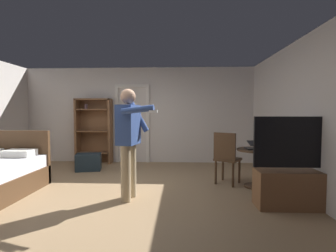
# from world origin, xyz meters

# --- Properties ---
(ground_plane) EXTENTS (6.83, 6.83, 0.00)m
(ground_plane) POSITION_xyz_m (0.00, 0.00, 0.00)
(ground_plane) COLOR #997A56
(wall_back) EXTENTS (6.45, 0.12, 2.59)m
(wall_back) POSITION_xyz_m (0.00, 2.76, 1.29)
(wall_back) COLOR silver
(wall_back) RESTS_ON ground_plane
(wall_right) EXTENTS (0.12, 5.65, 2.59)m
(wall_right) POSITION_xyz_m (3.17, 0.00, 1.29)
(wall_right) COLOR silver
(wall_right) RESTS_ON ground_plane
(doorway_frame) EXTENTS (0.93, 0.08, 2.13)m
(doorway_frame) POSITION_xyz_m (-0.17, 2.68, 1.22)
(doorway_frame) COLOR white
(doorway_frame) RESTS_ON ground_plane
(bookshelf) EXTENTS (0.96, 0.32, 1.74)m
(bookshelf) POSITION_xyz_m (-1.18, 2.54, 0.95)
(bookshelf) COLOR brown
(bookshelf) RESTS_ON ground_plane
(tv_flatscreen) EXTENTS (1.25, 0.40, 1.31)m
(tv_flatscreen) POSITION_xyz_m (2.81, -0.45, 0.39)
(tv_flatscreen) COLOR brown
(tv_flatscreen) RESTS_ON ground_plane
(side_table) EXTENTS (0.69, 0.69, 0.70)m
(side_table) POSITION_xyz_m (2.52, 0.51, 0.48)
(side_table) COLOR #4C331E
(side_table) RESTS_ON ground_plane
(laptop) EXTENTS (0.35, 0.35, 0.16)m
(laptop) POSITION_xyz_m (2.50, 0.47, 0.75)
(laptop) COLOR black
(laptop) RESTS_ON side_table
(bottle_on_table) EXTENTS (0.06, 0.06, 0.22)m
(bottle_on_table) POSITION_xyz_m (2.66, 0.43, 0.79)
(bottle_on_table) COLOR #24351D
(bottle_on_table) RESTS_ON side_table
(wooden_chair) EXTENTS (0.58, 0.58, 0.99)m
(wooden_chair) POSITION_xyz_m (2.01, 0.66, 0.54)
(wooden_chair) COLOR #4C331E
(wooden_chair) RESTS_ON ground_plane
(person_blue_shirt) EXTENTS (0.66, 0.67, 1.73)m
(person_blue_shirt) POSITION_xyz_m (0.34, -0.22, 1.00)
(person_blue_shirt) COLOR tan
(person_blue_shirt) RESTS_ON ground_plane
(suitcase_dark) EXTENTS (0.63, 0.49, 0.40)m
(suitcase_dark) POSITION_xyz_m (-1.02, 1.66, 0.20)
(suitcase_dark) COLOR #1E2D38
(suitcase_dark) RESTS_ON ground_plane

